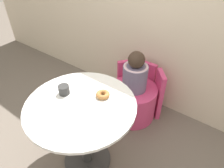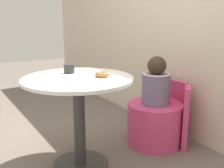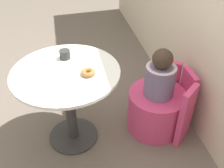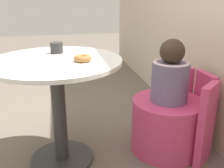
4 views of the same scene
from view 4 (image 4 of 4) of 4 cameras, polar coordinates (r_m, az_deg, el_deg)
The scene contains 8 objects.
ground_plane at distance 2.02m, azimuth -9.39°, elevation -15.24°, with size 12.00×12.00×0.00m, color #665B51.
round_table at distance 1.75m, azimuth -11.81°, elevation -0.62°, with size 0.85×0.85×0.74m.
tub_chair at distance 2.03m, azimuth 11.80°, elevation -8.70°, with size 0.52×0.52×0.40m.
booth_backrest at distance 2.08m, azimuth 17.52°, elevation -5.65°, with size 0.62×0.23×0.58m.
child_figure at distance 1.88m, azimuth 12.61°, elevation 2.00°, with size 0.26×0.26×0.45m.
donut at distance 1.62m, azimuth -6.41°, elevation 5.59°, with size 0.11×0.11×0.04m.
cup at distance 1.87m, azimuth -11.97°, elevation 7.73°, with size 0.09×0.09×0.07m.
paper_napkin at distance 1.59m, azimuth -17.12°, elevation 4.01°, with size 0.16×0.16×0.01m.
Camera 4 is at (1.67, -0.03, 1.14)m, focal length 42.00 mm.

